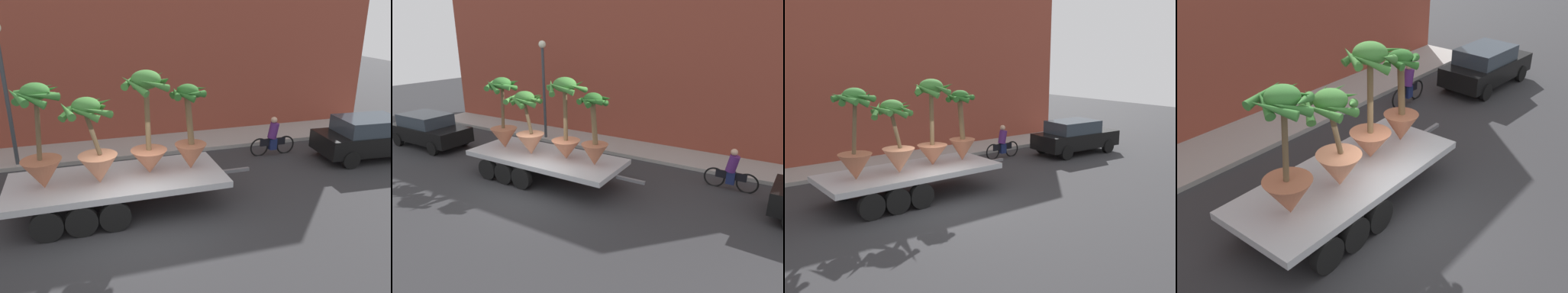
{
  "view_description": "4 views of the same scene",
  "coord_description": "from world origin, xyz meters",
  "views": [
    {
      "loc": [
        -1.07,
        -8.77,
        5.47
      ],
      "look_at": [
        2.02,
        1.62,
        1.52
      ],
      "focal_mm": 35.85,
      "sensor_mm": 36.0,
      "label": 1
    },
    {
      "loc": [
        7.16,
        -8.03,
        5.21
      ],
      "look_at": [
        1.28,
        1.68,
        1.46
      ],
      "focal_mm": 31.02,
      "sensor_mm": 36.0,
      "label": 2
    },
    {
      "loc": [
        -7.15,
        -11.71,
        4.78
      ],
      "look_at": [
        2.51,
        1.21,
        1.4
      ],
      "focal_mm": 42.0,
      "sensor_mm": 36.0,
      "label": 3
    },
    {
      "loc": [
        -7.1,
        -5.11,
        6.77
      ],
      "look_at": [
        0.55,
        1.24,
        1.33
      ],
      "focal_mm": 42.88,
      "sensor_mm": 36.0,
      "label": 4
    }
  ],
  "objects": [
    {
      "name": "ground_plane",
      "position": [
        0.0,
        0.0,
        0.0
      ],
      "size": [
        60.0,
        60.0,
        0.0
      ],
      "primitive_type": "plane",
      "color": "#2D2D30"
    },
    {
      "name": "cyclist",
      "position": [
        5.81,
        3.93,
        0.67
      ],
      "size": [
        1.84,
        0.35,
        1.54
      ],
      "color": "black",
      "rests_on": "ground"
    },
    {
      "name": "potted_palm_extra",
      "position": [
        0.59,
        1.33,
        2.27
      ],
      "size": [
        1.33,
        1.37,
        2.91
      ],
      "color": "#C17251",
      "rests_on": "flatbed_trailer"
    },
    {
      "name": "flatbed_trailer",
      "position": [
        -0.57,
        1.26,
        0.77
      ],
      "size": [
        6.91,
        2.45,
        0.98
      ],
      "color": "#B7BABF",
      "rests_on": "ground"
    },
    {
      "name": "potted_palm_middle",
      "position": [
        1.76,
        1.31,
        1.99
      ],
      "size": [
        1.14,
        1.2,
        2.48
      ],
      "color": "#B26647",
      "rests_on": "flatbed_trailer"
    },
    {
      "name": "parked_car",
      "position": [
        9.17,
        2.62,
        0.83
      ],
      "size": [
        4.26,
        2.01,
        1.58
      ],
      "color": "black",
      "rests_on": "ground"
    },
    {
      "name": "potted_palm_front",
      "position": [
        -2.19,
        1.13,
        2.1
      ],
      "size": [
        1.31,
        1.31,
        2.76
      ],
      "color": "#B26647",
      "rests_on": "flatbed_trailer"
    },
    {
      "name": "sidewalk",
      "position": [
        0.0,
        6.1,
        0.07
      ],
      "size": [
        24.0,
        2.2,
        0.15
      ],
      "primitive_type": "cube",
      "color": "#A39E99",
      "rests_on": "ground"
    },
    {
      "name": "potted_palm_rear",
      "position": [
        -0.88,
        1.07,
        2.0
      ],
      "size": [
        1.45,
        1.46,
        2.34
      ],
      "color": "tan",
      "rests_on": "flatbed_trailer"
    }
  ]
}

